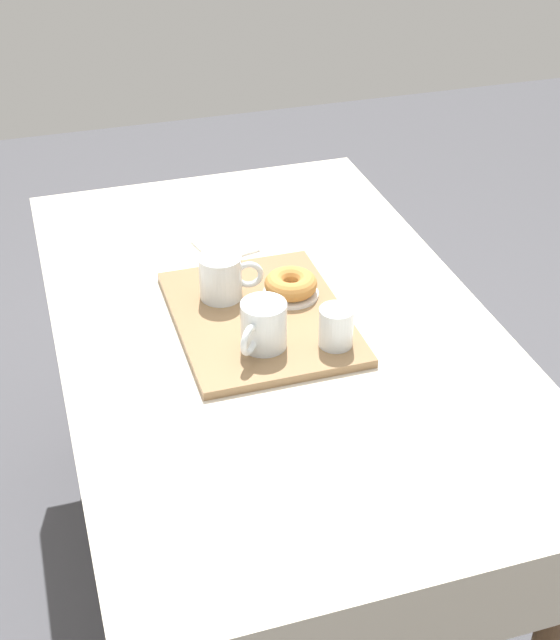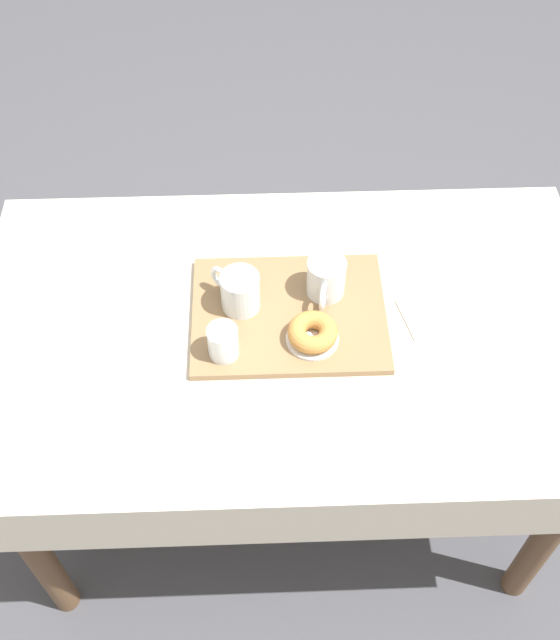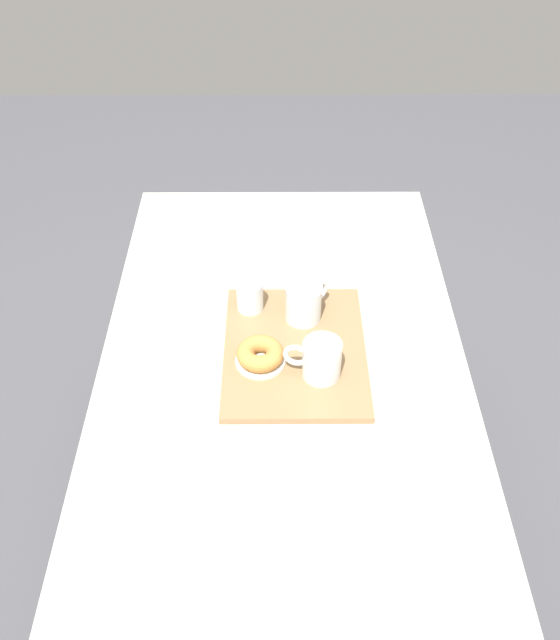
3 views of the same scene
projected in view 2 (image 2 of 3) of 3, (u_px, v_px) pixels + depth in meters
ground_plane at (287, 480)px, 2.25m from camera, size 6.00×6.00×0.00m
dining_table at (289, 355)px, 1.74m from camera, size 1.38×0.83×0.75m
serving_tray at (289, 314)px, 1.67m from camera, size 0.42×0.32×0.02m
tea_mug_left at (326, 279)px, 1.66m from camera, size 0.08×0.13×0.09m
tea_mug_right at (240, 292)px, 1.64m from camera, size 0.11×0.10×0.09m
water_glass_near at (223, 343)px, 1.57m from camera, size 0.06×0.06×0.08m
donut_plate_left at (312, 339)px, 1.61m from camera, size 0.11×0.11×0.01m
sugar_donut_left at (313, 332)px, 1.59m from camera, size 0.11×0.11×0.04m
paper_napkin at (430, 315)px, 1.67m from camera, size 0.14×0.14×0.01m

